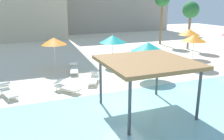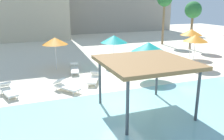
% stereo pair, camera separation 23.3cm
% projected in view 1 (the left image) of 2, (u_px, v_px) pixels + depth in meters
% --- Properties ---
extents(ground_plane, '(80.00, 80.00, 0.00)m').
position_uv_depth(ground_plane, '(123.00, 101.00, 13.56)').
color(ground_plane, beige).
extents(shade_pavilion, '(4.23, 4.23, 2.70)m').
position_uv_depth(shade_pavilion, '(147.00, 64.00, 11.62)').
color(shade_pavilion, '#42474C').
rests_on(shade_pavilion, ground).
extents(beach_umbrella_orange_0, '(2.11, 2.11, 2.84)m').
position_uv_depth(beach_umbrella_orange_0, '(189.00, 32.00, 23.76)').
color(beach_umbrella_orange_0, silver).
rests_on(beach_umbrella_orange_0, ground).
extents(beach_umbrella_orange_2, '(2.06, 2.06, 2.67)m').
position_uv_depth(beach_umbrella_orange_2, '(54.00, 41.00, 19.27)').
color(beach_umbrella_orange_2, silver).
rests_on(beach_umbrella_orange_2, ground).
extents(beach_umbrella_teal_3, '(2.45, 2.45, 2.66)m').
position_uv_depth(beach_umbrella_teal_3, '(148.00, 47.00, 17.15)').
color(beach_umbrella_teal_3, silver).
rests_on(beach_umbrella_teal_3, ground).
extents(beach_umbrella_orange_5, '(2.04, 2.04, 2.76)m').
position_uv_depth(beach_umbrella_orange_5, '(194.00, 38.00, 20.26)').
color(beach_umbrella_orange_5, silver).
rests_on(beach_umbrella_orange_5, ground).
extents(beach_umbrella_teal_6, '(2.32, 2.32, 2.64)m').
position_uv_depth(beach_umbrella_teal_6, '(113.00, 39.00, 20.83)').
color(beach_umbrella_teal_6, silver).
rests_on(beach_umbrella_teal_6, ground).
extents(lounge_chair_1, '(1.36, 1.97, 0.74)m').
position_uv_depth(lounge_chair_1, '(93.00, 78.00, 16.63)').
color(lounge_chair_1, white).
rests_on(lounge_chair_1, ground).
extents(lounge_chair_3, '(0.93, 1.97, 0.74)m').
position_uv_depth(lounge_chair_3, '(74.00, 69.00, 18.94)').
color(lounge_chair_3, white).
rests_on(lounge_chair_3, ground).
extents(lounge_chair_4, '(1.14, 1.99, 0.74)m').
position_uv_depth(lounge_chair_4, '(8.00, 91.00, 14.23)').
color(lounge_chair_4, white).
rests_on(lounge_chair_4, ground).
extents(lounge_chair_5, '(1.55, 1.91, 0.74)m').
position_uv_depth(lounge_chair_5, '(65.00, 86.00, 15.02)').
color(lounge_chair_5, white).
rests_on(lounge_chair_5, ground).
extents(palm_tree_1, '(1.90, 1.90, 5.51)m').
position_uv_depth(palm_tree_1, '(191.00, 11.00, 27.59)').
color(palm_tree_1, brown).
rests_on(palm_tree_1, ground).
extents(palm_tree_2, '(1.90, 1.90, 6.74)m').
position_uv_depth(palm_tree_2, '(162.00, 0.00, 30.57)').
color(palm_tree_2, brown).
rests_on(palm_tree_2, ground).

